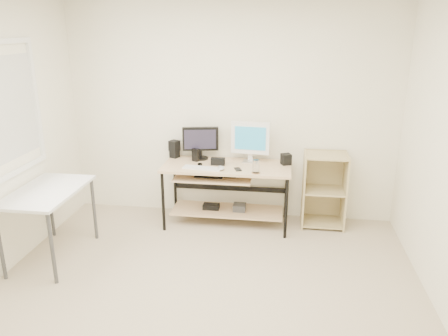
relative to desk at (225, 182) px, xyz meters
name	(u,v)px	position (x,y,z in m)	size (l,w,h in m)	color
room	(183,158)	(-0.11, -1.62, 0.78)	(4.01, 4.01, 2.62)	#B9A88E
desk	(225,182)	(0.00, 0.00, 0.00)	(1.50, 0.65, 0.75)	#D9B689
side_table	(47,197)	(-1.65, -1.06, 0.13)	(0.60, 1.00, 0.75)	silver
shelf_unit	(324,189)	(1.18, 0.16, -0.09)	(0.50, 0.40, 0.90)	tan
black_monitor	(200,141)	(-0.33, 0.20, 0.44)	(0.44, 0.18, 0.40)	black
white_imac	(250,139)	(0.28, 0.16, 0.50)	(0.46, 0.15, 0.49)	silver
keyboard	(202,168)	(-0.24, -0.18, 0.22)	(0.45, 0.12, 0.02)	silver
mouse	(221,168)	(-0.02, -0.18, 0.23)	(0.08, 0.12, 0.04)	#BCBCC1
center_speaker	(218,161)	(-0.08, 0.00, 0.25)	(0.16, 0.07, 0.08)	black
speaker_left	(174,149)	(-0.66, 0.22, 0.32)	(0.14, 0.14, 0.21)	black
speaker_right	(286,159)	(0.71, 0.13, 0.28)	(0.11, 0.11, 0.13)	black
audio_controller	(195,155)	(-0.37, 0.10, 0.29)	(0.08, 0.05, 0.16)	black
volume_puck	(200,164)	(-0.29, -0.05, 0.22)	(0.05, 0.05, 0.02)	black
smartphone	(238,169)	(0.17, -0.15, 0.22)	(0.07, 0.12, 0.01)	black
coaster	(256,173)	(0.38, -0.24, 0.21)	(0.09, 0.09, 0.01)	#9A6D45
drinking_glass	(256,166)	(0.38, -0.24, 0.29)	(0.07, 0.07, 0.15)	white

